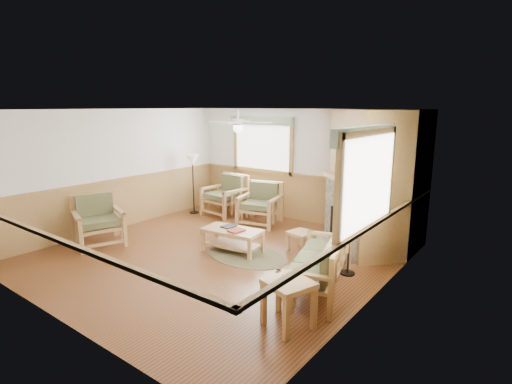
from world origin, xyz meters
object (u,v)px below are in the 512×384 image
Objects in this scene: armchair_back_right at (260,204)px; end_table_sofa at (288,304)px; end_table_chairs at (250,205)px; coffee_table at (232,241)px; footstool at (301,241)px; armchair_left at (98,221)px; armchair_back_left at (225,195)px; floor_lamp_right at (350,229)px; sofa at (318,261)px; floor_lamp_left at (193,184)px.

end_table_sofa is (2.97, -3.39, -0.18)m from armchair_back_right.
end_table_chairs is at bearing 131.48° from armchair_back_right.
coffee_table is 2.62× the size of footstool.
end_table_sofa is at bearing -42.25° from coffee_table.
armchair_back_right is 3.56m from armchair_left.
armchair_back_left is 1.05× the size of armchair_back_right.
armchair_back_left reaches higher than armchair_back_right.
floor_lamp_right is at bearing -39.33° from armchair_back_right.
armchair_left is at bearing -94.91° from sofa.
armchair_back_left reaches higher than sofa.
footstool is at bearing -30.55° from end_table_chairs.
floor_lamp_left is at bearing -129.18° from sofa.
armchair_left is 1.61× the size of end_table_sofa.
floor_lamp_left reaches higher than coffee_table.
coffee_table is 2.06× the size of end_table_chairs.
armchair_left is 2.29× the size of footstool.
sofa is 1.83× the size of armchair_back_left.
armchair_back_left reaches higher than coffee_table.
floor_lamp_right is at bearing -49.77° from armchair_left.
floor_lamp_right is (2.89, -1.42, 0.29)m from armchair_back_right.
armchair_back_left is 0.90× the size of coffee_table.
armchair_left is 0.64× the size of floor_lamp_left.
armchair_left is 4.94m from floor_lamp_right.
armchair_left is (-4.48, -0.93, 0.06)m from sofa.
armchair_back_left is at bearing -136.93° from sofa.
armchair_left reaches higher than coffee_table.
floor_lamp_right is at bearing 92.32° from end_table_sofa.
armchair_back_left is at bearing 159.94° from footstool.
end_table_sofa is at bearing -87.68° from floor_lamp_right.
armchair_left is at bearing -107.14° from end_table_chairs.
sofa is 4.29m from end_table_chairs.
armchair_left reaches higher than end_table_chairs.
armchair_left is 3.73m from end_table_chairs.
floor_lamp_left is at bearing 166.02° from floor_lamp_right.
floor_lamp_left is at bearing 169.02° from footstool.
coffee_table is 2.81m from end_table_sofa.
floor_lamp_right reaches higher than armchair_left.
armchair_back_right is 3.23m from floor_lamp_right.
end_table_sofa reaches higher than end_table_chairs.
coffee_table is 3.17m from floor_lamp_left.
end_table_chairs is at bearing 149.45° from footstool.
end_table_sofa is 0.40× the size of floor_lamp_left.
end_table_chairs is 5.29m from end_table_sofa.
footstool is at bearing -15.58° from armchair_back_left.
end_table_chairs is (-1.32, 2.25, 0.05)m from coffee_table.
floor_lamp_right is (4.90, -1.22, 0.01)m from floor_lamp_left.
coffee_table is at bearing -30.68° from floor_lamp_left.
floor_lamp_left is 5.05m from floor_lamp_right.
end_table_sofa is 0.39× the size of floor_lamp_right.
end_table_sofa is (4.72, -0.30, -0.19)m from armchair_left.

